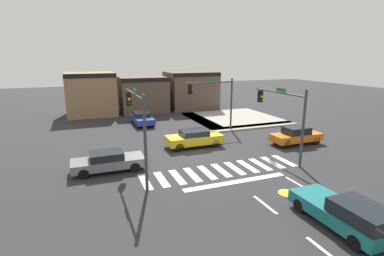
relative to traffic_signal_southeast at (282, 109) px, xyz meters
The scene contains 14 objects.
ground_plane 7.40m from the traffic_signal_southeast, 146.51° to the left, with size 120.00×120.00×0.00m, color #2B2B2D.
crosswalk_near 6.56m from the traffic_signal_southeast, 169.84° to the right, with size 10.76×2.47×0.01m.
lane_markings 10.17m from the traffic_signal_southeast, 116.59° to the right, with size 6.80×20.25×0.01m.
bike_detector_marking 7.31m from the traffic_signal_southeast, 122.95° to the right, with size 0.98×0.98×0.01m.
curb_corner_northeast 13.81m from the traffic_signal_southeast, 76.38° to the left, with size 10.00×10.60×0.15m.
storefront_row 23.00m from the traffic_signal_southeast, 102.91° to the left, with size 20.16×6.05×5.42m.
traffic_signal_southeast is the anchor object (origin of this frame).
traffic_signal_northeast 8.83m from the traffic_signal_southeast, 99.42° to the left, with size 5.18×0.32×5.29m.
traffic_signal_southwest 10.63m from the traffic_signal_southeast, behind, with size 0.32×5.63×5.50m.
car_gray 12.84m from the traffic_signal_southeast, behind, with size 4.67×1.84×1.33m.
car_yellow 7.46m from the traffic_signal_southeast, 137.91° to the left, with size 4.67×1.88×1.45m.
car_blue 16.38m from the traffic_signal_southeast, 117.54° to the left, with size 1.91×4.11×1.35m.
car_orange 4.97m from the traffic_signal_southeast, 31.82° to the left, with size 4.43×1.76×1.52m.
car_teal 10.08m from the traffic_signal_southeast, 110.38° to the right, with size 1.91×4.64×1.47m.
Camera 1 is at (-8.43, -20.86, 7.40)m, focal length 27.34 mm.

